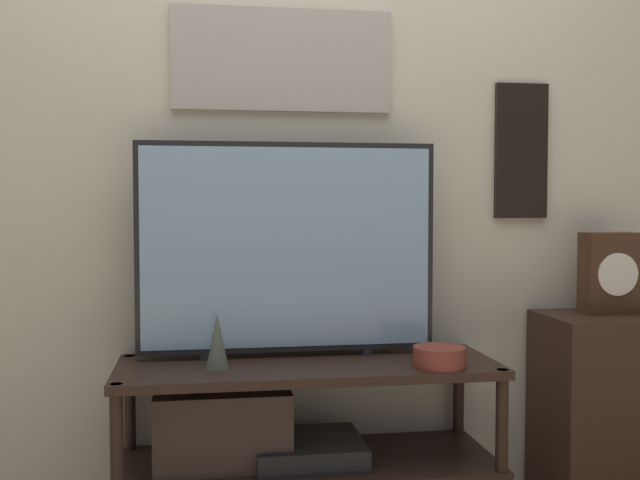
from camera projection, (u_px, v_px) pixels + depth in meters
name	position (u px, v px, depth m)	size (l,w,h in m)	color
wall_back	(297.00, 126.00, 2.71)	(6.40, 0.08, 2.70)	beige
media_console	(276.00, 425.00, 2.47)	(1.25, 0.47, 0.55)	black
television	(288.00, 248.00, 2.55)	(1.02, 0.05, 0.73)	black
vase_wide_bowl	(439.00, 357.00, 2.40)	(0.17, 0.17, 0.07)	brown
vase_slim_bronze	(217.00, 342.00, 2.37)	(0.07, 0.07, 0.18)	#4C5647
side_table	(602.00, 407.00, 2.71)	(0.43, 0.35, 0.68)	#382319
mantel_clock	(610.00, 273.00, 2.72)	(0.21, 0.11, 0.30)	#422819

